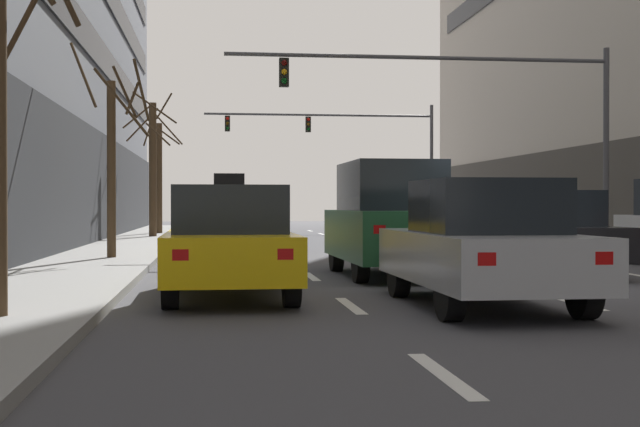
% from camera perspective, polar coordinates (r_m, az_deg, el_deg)
% --- Properties ---
extents(ground_plane, '(120.00, 120.00, 0.00)m').
position_cam_1_polar(ground_plane, '(15.98, 11.86, -4.48)').
color(ground_plane, '#424247').
extents(sidewalk_left, '(2.74, 80.00, 0.14)m').
position_cam_1_polar(sidewalk_left, '(15.39, -17.10, -4.42)').
color(sidewalk_left, gray).
rests_on(sidewalk_left, ground).
extents(lane_stripe_l1_s2, '(0.16, 2.00, 0.01)m').
position_cam_1_polar(lane_stripe_l1_s2, '(7.46, 7.96, -10.24)').
color(lane_stripe_l1_s2, silver).
rests_on(lane_stripe_l1_s2, ground).
extents(lane_stripe_l1_s3, '(0.16, 2.00, 0.01)m').
position_cam_1_polar(lane_stripe_l1_s3, '(12.31, 1.97, -5.95)').
color(lane_stripe_l1_s3, silver).
rests_on(lane_stripe_l1_s3, ground).
extents(lane_stripe_l1_s4, '(0.16, 2.00, 0.01)m').
position_cam_1_polar(lane_stripe_l1_s4, '(17.24, -0.58, -4.08)').
color(lane_stripe_l1_s4, silver).
rests_on(lane_stripe_l1_s4, ground).
extents(lane_stripe_l1_s5, '(0.16, 2.00, 0.01)m').
position_cam_1_polar(lane_stripe_l1_s5, '(22.21, -1.99, -3.04)').
color(lane_stripe_l1_s5, silver).
rests_on(lane_stripe_l1_s5, ground).
extents(lane_stripe_l1_s6, '(0.16, 2.00, 0.01)m').
position_cam_1_polar(lane_stripe_l1_s6, '(27.18, -2.88, -2.38)').
color(lane_stripe_l1_s6, silver).
rests_on(lane_stripe_l1_s6, ground).
extents(lane_stripe_l1_s7, '(0.16, 2.00, 0.01)m').
position_cam_1_polar(lane_stripe_l1_s7, '(32.17, -3.49, -1.93)').
color(lane_stripe_l1_s7, silver).
rests_on(lane_stripe_l1_s7, ground).
extents(lane_stripe_l1_s8, '(0.16, 2.00, 0.01)m').
position_cam_1_polar(lane_stripe_l1_s8, '(37.16, -3.94, -1.59)').
color(lane_stripe_l1_s8, silver).
rests_on(lane_stripe_l1_s8, ground).
extents(lane_stripe_l1_s9, '(0.16, 2.00, 0.01)m').
position_cam_1_polar(lane_stripe_l1_s9, '(42.15, -4.28, -1.34)').
color(lane_stripe_l1_s9, silver).
rests_on(lane_stripe_l1_s9, ground).
extents(lane_stripe_l1_s10, '(0.16, 2.00, 0.01)m').
position_cam_1_polar(lane_stripe_l1_s10, '(47.14, -4.56, -1.14)').
color(lane_stripe_l1_s10, silver).
rests_on(lane_stripe_l1_s10, ground).
extents(lane_stripe_l2_s3, '(0.16, 2.00, 0.01)m').
position_cam_1_polar(lane_stripe_l2_s3, '(13.19, 16.06, -5.54)').
color(lane_stripe_l2_s3, silver).
rests_on(lane_stripe_l2_s3, ground).
extents(lane_stripe_l2_s4, '(0.16, 2.00, 0.01)m').
position_cam_1_polar(lane_stripe_l2_s4, '(17.88, 9.80, -3.92)').
color(lane_stripe_l2_s4, silver).
rests_on(lane_stripe_l2_s4, ground).
extents(lane_stripe_l2_s5, '(0.16, 2.00, 0.01)m').
position_cam_1_polar(lane_stripe_l2_s5, '(22.71, 6.18, -2.97)').
color(lane_stripe_l2_s5, silver).
rests_on(lane_stripe_l2_s5, ground).
extents(lane_stripe_l2_s6, '(0.16, 2.00, 0.01)m').
position_cam_1_polar(lane_stripe_l2_s6, '(27.59, 3.84, -2.34)').
color(lane_stripe_l2_s6, silver).
rests_on(lane_stripe_l2_s6, ground).
extents(lane_stripe_l2_s7, '(0.16, 2.00, 0.01)m').
position_cam_1_polar(lane_stripe_l2_s7, '(32.52, 2.21, -1.90)').
color(lane_stripe_l2_s7, silver).
rests_on(lane_stripe_l2_s7, ground).
extents(lane_stripe_l2_s8, '(0.16, 2.00, 0.01)m').
position_cam_1_polar(lane_stripe_l2_s8, '(37.46, 1.01, -1.57)').
color(lane_stripe_l2_s8, silver).
rests_on(lane_stripe_l2_s8, ground).
extents(lane_stripe_l2_s9, '(0.16, 2.00, 0.01)m').
position_cam_1_polar(lane_stripe_l2_s9, '(42.41, 0.09, -1.32)').
color(lane_stripe_l2_s9, silver).
rests_on(lane_stripe_l2_s9, ground).
extents(lane_stripe_l2_s10, '(0.16, 2.00, 0.01)m').
position_cam_1_polar(lane_stripe_l2_s10, '(47.38, -0.64, -1.13)').
color(lane_stripe_l2_s10, silver).
rests_on(lane_stripe_l2_s10, ground).
extents(lane_stripe_l3_s4, '(0.16, 2.00, 0.01)m').
position_cam_1_polar(lane_stripe_l3_s4, '(19.06, 19.18, -3.67)').
color(lane_stripe_l3_s4, silver).
rests_on(lane_stripe_l3_s4, ground).
extents(lane_stripe_l3_s5, '(0.16, 2.00, 0.01)m').
position_cam_1_polar(lane_stripe_l3_s5, '(23.65, 13.85, -2.84)').
color(lane_stripe_l3_s5, silver).
rests_on(lane_stripe_l3_s5, ground).
extents(lane_stripe_l3_s6, '(0.16, 2.00, 0.01)m').
position_cam_1_polar(lane_stripe_l3_s6, '(28.37, 10.28, -2.27)').
color(lane_stripe_l3_s6, silver).
rests_on(lane_stripe_l3_s6, ground).
extents(lane_stripe_l3_s7, '(0.16, 2.00, 0.01)m').
position_cam_1_polar(lane_stripe_l3_s7, '(33.18, 7.74, -1.85)').
color(lane_stripe_l3_s7, silver).
rests_on(lane_stripe_l3_s7, ground).
extents(lane_stripe_l3_s8, '(0.16, 2.00, 0.01)m').
position_cam_1_polar(lane_stripe_l3_s8, '(38.03, 5.84, -1.54)').
color(lane_stripe_l3_s8, silver).
rests_on(lane_stripe_l3_s8, ground).
extents(lane_stripe_l3_s9, '(0.16, 2.00, 0.01)m').
position_cam_1_polar(lane_stripe_l3_s9, '(42.92, 4.38, -1.30)').
color(lane_stripe_l3_s9, silver).
rests_on(lane_stripe_l3_s9, ground).
extents(lane_stripe_l3_s10, '(0.16, 2.00, 0.01)m').
position_cam_1_polar(lane_stripe_l3_s10, '(47.84, 3.21, -1.11)').
color(lane_stripe_l3_s10, silver).
rests_on(lane_stripe_l3_s10, ground).
extents(car_driving_0, '(2.07, 4.69, 1.74)m').
position_cam_1_polar(car_driving_0, '(40.95, 2.58, -0.20)').
color(car_driving_0, black).
rests_on(car_driving_0, ground).
extents(car_driving_1, '(1.88, 4.49, 1.68)m').
position_cam_1_polar(car_driving_1, '(18.36, 14.33, -1.24)').
color(car_driving_1, black).
rests_on(car_driving_1, ground).
extents(taxi_driving_2, '(1.84, 4.29, 1.78)m').
position_cam_1_polar(taxi_driving_2, '(23.82, -6.01, -0.91)').
color(taxi_driving_2, black).
rests_on(taxi_driving_2, ground).
extents(car_driving_3, '(2.00, 4.65, 2.24)m').
position_cam_1_polar(car_driving_3, '(17.33, 4.52, -0.39)').
color(car_driving_3, black).
rests_on(car_driving_3, ground).
extents(taxi_driving_4, '(1.92, 4.50, 1.86)m').
position_cam_1_polar(taxi_driving_4, '(13.30, -5.90, -1.90)').
color(taxi_driving_4, black).
rests_on(taxi_driving_4, ground).
extents(car_driving_5, '(1.99, 4.57, 1.70)m').
position_cam_1_polar(car_driving_5, '(32.56, 4.91, -0.43)').
color(car_driving_5, black).
rests_on(car_driving_5, ground).
extents(car_driving_6, '(1.98, 4.66, 1.74)m').
position_cam_1_polar(car_driving_6, '(12.24, 10.47, -1.99)').
color(car_driving_6, black).
rests_on(car_driving_6, ground).
extents(traffic_signal_0, '(11.78, 0.35, 6.08)m').
position_cam_1_polar(traffic_signal_0, '(27.32, 10.55, 7.15)').
color(traffic_signal_0, '#4C4C51').
rests_on(traffic_signal_0, sidewalk_right).
extents(traffic_signal_1, '(12.61, 0.34, 6.80)m').
position_cam_1_polar(traffic_signal_1, '(48.59, 2.09, 4.87)').
color(traffic_signal_1, '#4C4C51').
rests_on(traffic_signal_1, sidewalk_right).
extents(street_tree_0, '(1.76, 1.76, 5.46)m').
position_cam_1_polar(street_tree_0, '(40.07, -10.36, 2.47)').
color(street_tree_0, '#4C3823').
rests_on(street_tree_0, sidewalk_left).
extents(street_tree_1, '(2.19, 2.21, 5.76)m').
position_cam_1_polar(street_tree_1, '(36.11, -10.76, 3.07)').
color(street_tree_1, '#4C3823').
rests_on(street_tree_1, sidewalk_left).
extents(street_tree_2, '(1.48, 2.16, 5.15)m').
position_cam_1_polar(street_tree_2, '(10.70, -19.81, 7.37)').
color(street_tree_2, '#4C3823').
rests_on(street_tree_2, sidewalk_left).
extents(street_tree_3, '(1.95, 1.71, 5.18)m').
position_cam_1_polar(street_tree_3, '(21.78, -13.24, 3.69)').
color(street_tree_3, '#4C3823').
rests_on(street_tree_3, sidewalk_left).
extents(pedestrian_0, '(0.33, 0.48, 1.71)m').
position_cam_1_polar(pedestrian_0, '(30.82, 17.53, 0.04)').
color(pedestrian_0, brown).
rests_on(pedestrian_0, sidewalk_right).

